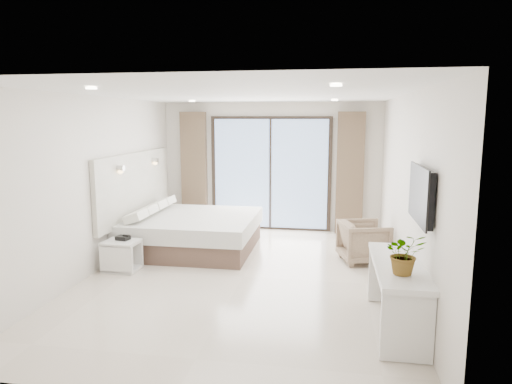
# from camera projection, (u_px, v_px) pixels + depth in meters

# --- Properties ---
(ground) EXTENTS (6.20, 6.20, 0.00)m
(ground) POSITION_uv_depth(u_px,v_px,m) (243.00, 277.00, 6.87)
(ground) COLOR beige
(ground) RESTS_ON ground
(room_shell) EXTENTS (4.62, 6.22, 2.72)m
(room_shell) POSITION_uv_depth(u_px,v_px,m) (241.00, 166.00, 7.49)
(room_shell) COLOR silver
(room_shell) RESTS_ON ground
(bed) EXTENTS (2.23, 2.12, 0.76)m
(bed) POSITION_uv_depth(u_px,v_px,m) (192.00, 232.00, 8.28)
(bed) COLOR brown
(bed) RESTS_ON ground
(nightstand) EXTENTS (0.54, 0.45, 0.47)m
(nightstand) POSITION_uv_depth(u_px,v_px,m) (122.00, 256.00, 7.12)
(nightstand) COLOR silver
(nightstand) RESTS_ON ground
(phone) EXTENTS (0.22, 0.18, 0.06)m
(phone) POSITION_uv_depth(u_px,v_px,m) (123.00, 238.00, 7.14)
(phone) COLOR black
(phone) RESTS_ON nightstand
(console_desk) EXTENTS (0.52, 1.67, 0.77)m
(console_desk) POSITION_uv_depth(u_px,v_px,m) (398.00, 280.00, 5.10)
(console_desk) COLOR silver
(console_desk) RESTS_ON ground
(plant) EXTENTS (0.45, 0.49, 0.34)m
(plant) POSITION_uv_depth(u_px,v_px,m) (404.00, 258.00, 4.67)
(plant) COLOR #33662D
(plant) RESTS_ON console_desk
(armchair) EXTENTS (0.85, 0.88, 0.75)m
(armchair) POSITION_uv_depth(u_px,v_px,m) (364.00, 240.00, 7.55)
(armchair) COLOR #8F755D
(armchair) RESTS_ON ground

